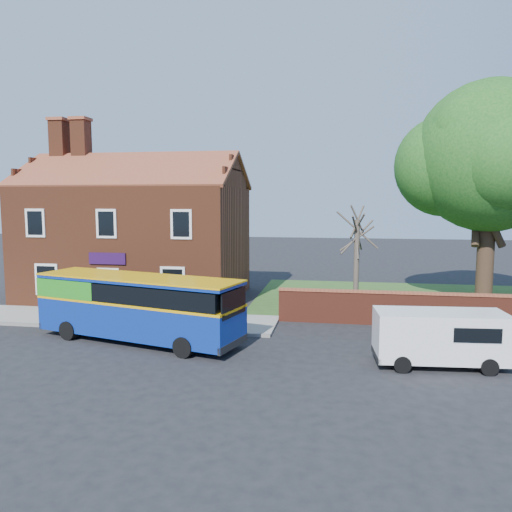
# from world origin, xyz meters

# --- Properties ---
(ground) EXTENTS (120.00, 120.00, 0.00)m
(ground) POSITION_xyz_m (0.00, 0.00, 0.00)
(ground) COLOR black
(ground) RESTS_ON ground
(pavement) EXTENTS (18.00, 3.50, 0.12)m
(pavement) POSITION_xyz_m (-7.00, 5.75, 0.06)
(pavement) COLOR gray
(pavement) RESTS_ON ground
(kerb) EXTENTS (18.00, 0.15, 0.14)m
(kerb) POSITION_xyz_m (-7.00, 4.00, 0.07)
(kerb) COLOR slate
(kerb) RESTS_ON ground
(grass_strip) EXTENTS (26.00, 12.00, 0.04)m
(grass_strip) POSITION_xyz_m (13.00, 13.00, 0.02)
(grass_strip) COLOR #426B28
(grass_strip) RESTS_ON ground
(shop_building) EXTENTS (12.30, 8.13, 10.50)m
(shop_building) POSITION_xyz_m (-7.02, 11.50, 3.41)
(shop_building) COLOR brown
(shop_building) RESTS_ON ground
(bus) EXTENTS (9.18, 4.51, 2.72)m
(bus) POSITION_xyz_m (-3.55, 2.58, 1.55)
(bus) COLOR navy
(bus) RESTS_ON ground
(van_near) EXTENTS (4.55, 2.12, 1.95)m
(van_near) POSITION_xyz_m (8.37, 1.37, 1.09)
(van_near) COLOR white
(van_near) RESTS_ON ground
(large_tree) EXTENTS (9.73, 7.70, 11.86)m
(large_tree) POSITION_xyz_m (12.43, 11.14, 7.77)
(large_tree) COLOR black
(large_tree) RESTS_ON ground
(bare_tree) EXTENTS (1.98, 2.35, 5.27)m
(bare_tree) POSITION_xyz_m (5.69, 9.06, 2.70)
(bare_tree) COLOR #4C4238
(bare_tree) RESTS_ON ground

